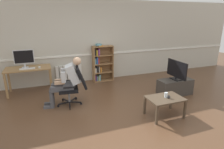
{
  "coord_description": "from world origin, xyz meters",
  "views": [
    {
      "loc": [
        -1.51,
        -3.57,
        2.17
      ],
      "look_at": [
        0.15,
        0.85,
        0.7
      ],
      "focal_mm": 30.08,
      "sensor_mm": 36.0,
      "label": 1
    }
  ],
  "objects_px": {
    "computer_desk": "(29,71)",
    "computer_mouse": "(39,67)",
    "keyboard": "(27,69)",
    "office_chair": "(74,85)",
    "imac_monitor": "(24,57)",
    "tv_stand": "(175,87)",
    "person_seated": "(67,80)",
    "drinking_glass": "(166,95)",
    "bookshelf": "(101,63)",
    "radiator": "(69,74)",
    "tv_screen": "(177,70)",
    "coffee_table": "(165,100)",
    "spare_remote": "(169,97)"
  },
  "relations": [
    {
      "from": "office_chair",
      "to": "bookshelf",
      "type": "bearing_deg",
      "value": 149.31
    },
    {
      "from": "keyboard",
      "to": "office_chair",
      "type": "height_order",
      "value": "office_chair"
    },
    {
      "from": "person_seated",
      "to": "computer_mouse",
      "type": "bearing_deg",
      "value": -143.89
    },
    {
      "from": "computer_desk",
      "to": "bookshelf",
      "type": "xyz_separation_m",
      "value": [
        2.29,
        0.29,
        -0.03
      ]
    },
    {
      "from": "bookshelf",
      "to": "tv_stand",
      "type": "relative_size",
      "value": 1.31
    },
    {
      "from": "computer_mouse",
      "to": "office_chair",
      "type": "relative_size",
      "value": 0.1
    },
    {
      "from": "keyboard",
      "to": "coffee_table",
      "type": "relative_size",
      "value": 0.52
    },
    {
      "from": "imac_monitor",
      "to": "tv_stand",
      "type": "distance_m",
      "value": 4.41
    },
    {
      "from": "imac_monitor",
      "to": "coffee_table",
      "type": "bearing_deg",
      "value": -41.93
    },
    {
      "from": "tv_screen",
      "to": "coffee_table",
      "type": "height_order",
      "value": "tv_screen"
    },
    {
      "from": "coffee_table",
      "to": "drinking_glass",
      "type": "height_order",
      "value": "drinking_glass"
    },
    {
      "from": "tv_stand",
      "to": "tv_screen",
      "type": "xyz_separation_m",
      "value": [
        0.0,
        0.0,
        0.51
      ]
    },
    {
      "from": "office_chair",
      "to": "person_seated",
      "type": "bearing_deg",
      "value": -90.0
    },
    {
      "from": "bookshelf",
      "to": "radiator",
      "type": "relative_size",
      "value": 1.53
    },
    {
      "from": "imac_monitor",
      "to": "drinking_glass",
      "type": "relative_size",
      "value": 4.77
    },
    {
      "from": "tv_stand",
      "to": "tv_screen",
      "type": "distance_m",
      "value": 0.51
    },
    {
      "from": "keyboard",
      "to": "computer_mouse",
      "type": "bearing_deg",
      "value": 3.57
    },
    {
      "from": "computer_desk",
      "to": "spare_remote",
      "type": "bearing_deg",
      "value": -41.08
    },
    {
      "from": "tv_screen",
      "to": "office_chair",
      "type": "bearing_deg",
      "value": 81.49
    },
    {
      "from": "computer_desk",
      "to": "spare_remote",
      "type": "xyz_separation_m",
      "value": [
        2.96,
        -2.58,
        -0.19
      ]
    },
    {
      "from": "radiator",
      "to": "office_chair",
      "type": "xyz_separation_m",
      "value": [
        -0.09,
        -1.64,
        0.22
      ]
    },
    {
      "from": "office_chair",
      "to": "radiator",
      "type": "bearing_deg",
      "value": -176.09
    },
    {
      "from": "computer_desk",
      "to": "office_chair",
      "type": "bearing_deg",
      "value": -48.47
    },
    {
      "from": "tv_stand",
      "to": "bookshelf",
      "type": "bearing_deg",
      "value": 129.91
    },
    {
      "from": "imac_monitor",
      "to": "office_chair",
      "type": "xyz_separation_m",
      "value": [
        1.18,
        -1.32,
        -0.52
      ]
    },
    {
      "from": "radiator",
      "to": "person_seated",
      "type": "xyz_separation_m",
      "value": [
        -0.27,
        -1.61,
        0.34
      ]
    },
    {
      "from": "radiator",
      "to": "tv_stand",
      "type": "distance_m",
      "value": 3.39
    },
    {
      "from": "imac_monitor",
      "to": "bookshelf",
      "type": "bearing_deg",
      "value": 5.15
    },
    {
      "from": "office_chair",
      "to": "person_seated",
      "type": "distance_m",
      "value": 0.22
    },
    {
      "from": "person_seated",
      "to": "tv_screen",
      "type": "relative_size",
      "value": 1.59
    },
    {
      "from": "keyboard",
      "to": "person_seated",
      "type": "xyz_separation_m",
      "value": [
        0.93,
        -1.08,
        -0.11
      ]
    },
    {
      "from": "keyboard",
      "to": "tv_stand",
      "type": "distance_m",
      "value": 4.23
    },
    {
      "from": "tv_screen",
      "to": "coffee_table",
      "type": "xyz_separation_m",
      "value": [
        -1.03,
        -0.94,
        -0.35
      ]
    },
    {
      "from": "bookshelf",
      "to": "tv_screen",
      "type": "bearing_deg",
      "value": -50.06
    },
    {
      "from": "drinking_glass",
      "to": "imac_monitor",
      "type": "bearing_deg",
      "value": 138.4
    },
    {
      "from": "coffee_table",
      "to": "spare_remote",
      "type": "bearing_deg",
      "value": -4.72
    },
    {
      "from": "office_chair",
      "to": "tv_screen",
      "type": "xyz_separation_m",
      "value": [
        2.8,
        -0.39,
        0.21
      ]
    },
    {
      "from": "tv_stand",
      "to": "drinking_glass",
      "type": "distance_m",
      "value": 1.4
    },
    {
      "from": "imac_monitor",
      "to": "office_chair",
      "type": "relative_size",
      "value": 0.56
    },
    {
      "from": "coffee_table",
      "to": "spare_remote",
      "type": "distance_m",
      "value": 0.11
    },
    {
      "from": "keyboard",
      "to": "drinking_glass",
      "type": "xyz_separation_m",
      "value": [
        2.91,
        -2.42,
        -0.26
      ]
    },
    {
      "from": "person_seated",
      "to": "spare_remote",
      "type": "height_order",
      "value": "person_seated"
    },
    {
      "from": "keyboard",
      "to": "person_seated",
      "type": "height_order",
      "value": "person_seated"
    },
    {
      "from": "office_chair",
      "to": "tv_screen",
      "type": "relative_size",
      "value": 1.27
    },
    {
      "from": "tv_stand",
      "to": "keyboard",
      "type": "bearing_deg",
      "value": 159.09
    },
    {
      "from": "bookshelf",
      "to": "radiator",
      "type": "height_order",
      "value": "bookshelf"
    },
    {
      "from": "computer_desk",
      "to": "computer_mouse",
      "type": "bearing_deg",
      "value": -21.12
    },
    {
      "from": "computer_mouse",
      "to": "bookshelf",
      "type": "relative_size",
      "value": 0.08
    },
    {
      "from": "computer_desk",
      "to": "tv_screen",
      "type": "relative_size",
      "value": 1.61
    },
    {
      "from": "computer_desk",
      "to": "radiator",
      "type": "xyz_separation_m",
      "value": [
        1.19,
        0.39,
        -0.34
      ]
    }
  ]
}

